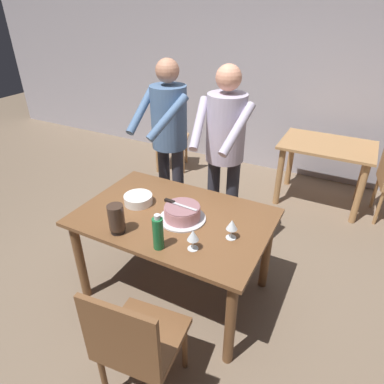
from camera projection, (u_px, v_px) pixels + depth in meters
name	position (u px, v px, depth m)	size (l,w,h in m)	color
ground_plane	(176.00, 289.00, 2.84)	(14.00, 14.00, 0.00)	#7A6651
back_wall	(281.00, 70.00, 4.26)	(10.00, 0.12, 2.70)	#ADA8B2
main_dining_table	(174.00, 228.00, 2.52)	(1.41, 0.93, 0.75)	brown
cake_on_platter	(182.00, 213.00, 2.40)	(0.34, 0.34, 0.11)	silver
cake_knife	(174.00, 203.00, 2.40)	(0.27, 0.04, 0.02)	silver
plate_stack	(138.00, 199.00, 2.60)	(0.22, 0.22, 0.07)	white
wine_glass_near	(232.00, 225.00, 2.18)	(0.08, 0.08, 0.14)	silver
wine_glass_far	(193.00, 236.00, 2.08)	(0.08, 0.08, 0.14)	silver
water_bottle	(158.00, 233.00, 2.09)	(0.07, 0.07, 0.25)	#1E6B38
hurricane_lamp	(116.00, 219.00, 2.24)	(0.11, 0.11, 0.21)	black
person_cutting_cake	(225.00, 146.00, 2.78)	(0.47, 0.56, 1.72)	#2D2D38
person_standing_beside	(169.00, 134.00, 3.03)	(0.46, 0.57, 1.72)	#2D2D38
chair_near_side	(136.00, 342.00, 1.85)	(0.48, 0.48, 0.90)	brown
background_table	(325.00, 157.00, 3.79)	(1.00, 0.70, 0.74)	tan
background_chair_0	(171.00, 137.00, 4.59)	(0.57, 0.57, 0.90)	tan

